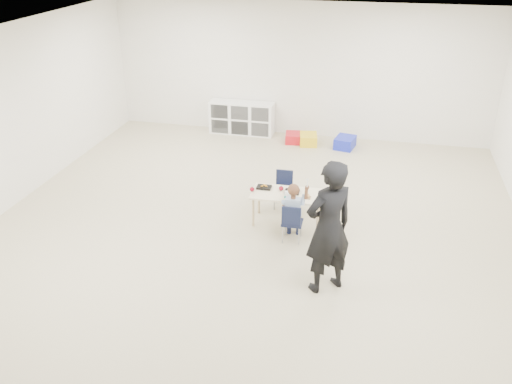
% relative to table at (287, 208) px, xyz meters
% --- Properties ---
extents(room, '(9.00, 9.02, 2.80)m').
position_rel_table_xyz_m(room, '(-0.47, -0.55, 1.14)').
color(room, '#B6AA8C').
rests_on(room, ground).
extents(table, '(1.10, 0.57, 0.50)m').
position_rel_table_xyz_m(table, '(0.00, 0.00, 0.00)').
color(table, '#F4E9C3').
rests_on(table, ground).
extents(chair_near, '(0.30, 0.28, 0.60)m').
position_rel_table_xyz_m(chair_near, '(0.16, -0.49, 0.05)').
color(chair_near, '#111734').
rests_on(chair_near, ground).
extents(chair_far, '(0.30, 0.28, 0.60)m').
position_rel_table_xyz_m(chair_far, '(-0.16, 0.49, 0.05)').
color(chair_far, '#111734').
rests_on(chair_far, ground).
extents(child, '(0.41, 0.41, 0.95)m').
position_rel_table_xyz_m(child, '(0.16, -0.49, 0.22)').
color(child, '#9DB3D5').
rests_on(child, chair_near).
extents(lunch_tray_near, '(0.22, 0.16, 0.03)m').
position_rel_table_xyz_m(lunch_tray_near, '(0.06, 0.04, 0.26)').
color(lunch_tray_near, black).
rests_on(lunch_tray_near, table).
extents(lunch_tray_far, '(0.22, 0.16, 0.03)m').
position_rel_table_xyz_m(lunch_tray_far, '(-0.39, 0.10, 0.26)').
color(lunch_tray_far, black).
rests_on(lunch_tray_far, table).
extents(milk_carton, '(0.07, 0.07, 0.10)m').
position_rel_table_xyz_m(milk_carton, '(0.01, -0.15, 0.30)').
color(milk_carton, white).
rests_on(milk_carton, table).
extents(bread_roll, '(0.09, 0.09, 0.07)m').
position_rel_table_xyz_m(bread_roll, '(0.30, -0.08, 0.28)').
color(bread_roll, tan).
rests_on(bread_roll, table).
extents(apple_near, '(0.07, 0.07, 0.07)m').
position_rel_table_xyz_m(apple_near, '(-0.12, 0.07, 0.28)').
color(apple_near, maroon).
rests_on(apple_near, table).
extents(apple_far, '(0.07, 0.07, 0.07)m').
position_rel_table_xyz_m(apple_far, '(-0.54, -0.06, 0.28)').
color(apple_far, maroon).
rests_on(apple_far, table).
extents(cubby_shelf, '(1.40, 0.40, 0.70)m').
position_rel_table_xyz_m(cubby_shelf, '(-1.67, 3.73, 0.09)').
color(cubby_shelf, white).
rests_on(cubby_shelf, ground).
extents(adult, '(0.76, 0.72, 1.75)m').
position_rel_table_xyz_m(adult, '(0.76, -1.54, 0.62)').
color(adult, black).
rests_on(adult, ground).
extents(bin_red, '(0.36, 0.44, 0.20)m').
position_rel_table_xyz_m(bin_red, '(-0.48, 3.43, -0.16)').
color(bin_red, red).
rests_on(bin_red, ground).
extents(bin_yellow, '(0.42, 0.50, 0.22)m').
position_rel_table_xyz_m(bin_yellow, '(-0.15, 3.38, -0.15)').
color(bin_yellow, yellow).
rests_on(bin_yellow, ground).
extents(bin_blue, '(0.45, 0.53, 0.23)m').
position_rel_table_xyz_m(bin_blue, '(0.62, 3.35, -0.14)').
color(bin_blue, '#1926BC').
rests_on(bin_blue, ground).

